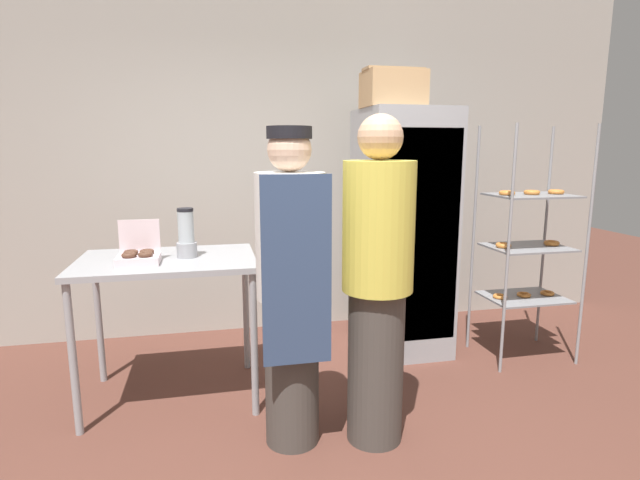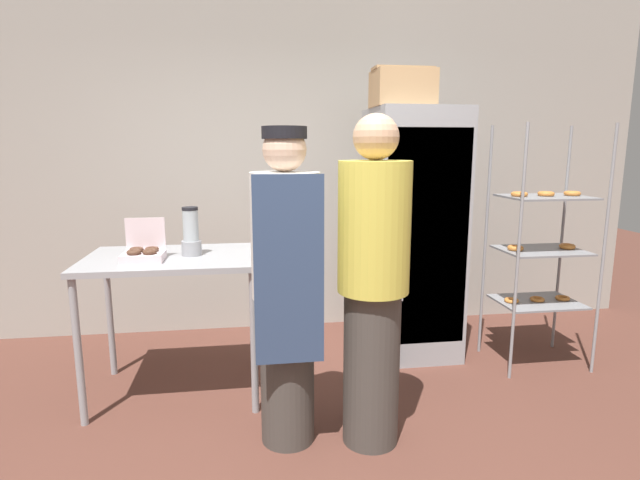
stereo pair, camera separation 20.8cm
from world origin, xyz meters
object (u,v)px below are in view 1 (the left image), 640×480
(person_customer, at_px, (377,282))
(baking_rack, at_px, (528,245))
(blender_pitcher, at_px, (186,236))
(refrigerator, at_px, (402,233))
(cardboard_storage_box, at_px, (393,89))
(donut_box, at_px, (139,256))
(person_baker, at_px, (291,286))

(person_customer, bearing_deg, baking_rack, 29.36)
(blender_pitcher, bearing_deg, person_customer, -36.12)
(refrigerator, bearing_deg, cardboard_storage_box, -156.54)
(refrigerator, height_order, baking_rack, refrigerator)
(refrigerator, xyz_separation_m, person_customer, (-0.61, -1.19, -0.04))
(donut_box, xyz_separation_m, cardboard_storage_box, (1.77, 0.52, 1.06))
(donut_box, height_order, person_baker, person_baker)
(cardboard_storage_box, height_order, person_baker, cardboard_storage_box)
(baking_rack, bearing_deg, person_customer, -150.64)
(donut_box, distance_m, person_baker, 1.00)
(donut_box, height_order, person_customer, person_customer)
(blender_pitcher, height_order, person_baker, person_baker)
(cardboard_storage_box, bearing_deg, person_baker, -131.34)
(person_customer, bearing_deg, donut_box, 154.16)
(cardboard_storage_box, height_order, person_customer, cardboard_storage_box)
(cardboard_storage_box, distance_m, person_customer, 1.67)
(donut_box, distance_m, cardboard_storage_box, 2.12)
(blender_pitcher, bearing_deg, cardboard_storage_box, 15.14)
(donut_box, distance_m, blender_pitcher, 0.31)
(refrigerator, height_order, donut_box, refrigerator)
(blender_pitcher, xyz_separation_m, person_customer, (1.01, -0.73, -0.16))
(baking_rack, distance_m, person_customer, 1.70)
(cardboard_storage_box, distance_m, person_baker, 1.82)
(person_baker, bearing_deg, baking_rack, 21.52)
(person_customer, bearing_deg, cardboard_storage_box, 66.86)
(baking_rack, relative_size, person_customer, 1.00)
(baking_rack, distance_m, blender_pitcher, 2.50)
(donut_box, relative_size, cardboard_storage_box, 0.58)
(refrigerator, relative_size, person_baker, 1.11)
(person_baker, bearing_deg, refrigerator, 46.49)
(person_customer, bearing_deg, blender_pitcher, 143.88)
(refrigerator, relative_size, person_customer, 1.07)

